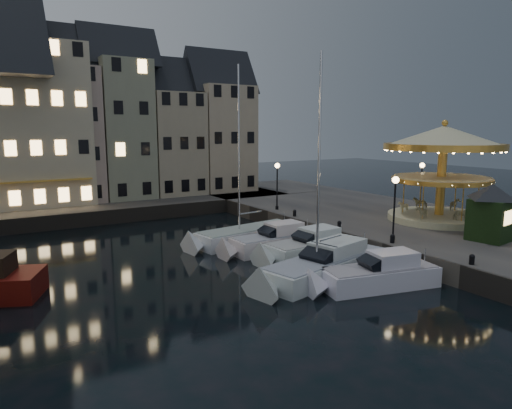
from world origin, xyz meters
TOP-DOWN VIEW (x-y plane):
  - ground at (0.00, 0.00)m, footprint 160.00×160.00m
  - quay_east at (14.00, 6.00)m, footprint 16.00×56.00m
  - quay_north at (-8.00, 28.00)m, footprint 44.00×12.00m
  - quaywall_e at (6.00, 6.00)m, footprint 0.15×44.00m
  - quaywall_n at (-6.00, 22.00)m, footprint 48.00×0.15m
  - streetlamp_b at (7.20, 1.00)m, footprint 0.44×0.44m
  - streetlamp_c at (7.20, 14.50)m, footprint 0.44×0.44m
  - streetlamp_d at (18.50, 8.00)m, footprint 0.44×0.44m
  - bollard_a at (6.60, -5.00)m, footprint 0.30×0.30m
  - bollard_b at (6.60, 0.50)m, footprint 0.30×0.30m
  - bollard_c at (6.60, 5.50)m, footprint 0.30×0.30m
  - bollard_d at (6.60, 11.00)m, footprint 0.30×0.30m
  - townhouse_nc at (-8.00, 30.00)m, footprint 6.82×8.00m
  - townhouse_nd at (-2.25, 30.00)m, footprint 5.50×8.00m
  - townhouse_ne at (3.20, 30.00)m, footprint 6.16×8.00m
  - townhouse_nf at (9.25, 30.00)m, footprint 6.82×8.00m
  - motorboat_b at (2.04, -2.34)m, footprint 7.50×3.62m
  - motorboat_c at (0.84, 0.47)m, footprint 10.02×4.71m
  - motorboat_d at (2.51, 4.15)m, footprint 7.33×2.76m
  - motorboat_e at (1.43, 6.77)m, footprint 7.47×2.31m
  - motorboat_f at (0.83, 9.74)m, footprint 9.35×3.53m
  - carousel at (15.34, 3.63)m, footprint 8.99×8.99m
  - ticket_kiosk at (12.48, -2.32)m, footprint 3.59×3.59m

SIDE VIEW (x-z plane):
  - ground at x=0.00m, z-range 0.00..0.00m
  - motorboat_f at x=0.83m, z-range -5.65..6.71m
  - motorboat_d at x=2.51m, z-range -0.44..1.71m
  - motorboat_b at x=2.04m, z-range -0.44..1.71m
  - motorboat_e at x=1.43m, z-range -0.44..1.71m
  - quay_east at x=14.00m, z-range 0.00..1.30m
  - quay_north at x=-8.00m, z-range 0.00..1.30m
  - quaywall_e at x=6.00m, z-range 0.00..1.30m
  - quaywall_n at x=-6.00m, z-range 0.00..1.30m
  - motorboat_c at x=0.84m, z-range -5.97..7.33m
  - bollard_a at x=6.60m, z-range 1.32..1.89m
  - bollard_b at x=6.60m, z-range 1.32..1.89m
  - bollard_c at x=6.60m, z-range 1.32..1.89m
  - bollard_d at x=6.60m, z-range 1.32..1.89m
  - ticket_kiosk at x=12.48m, z-range 1.70..5.91m
  - streetlamp_b at x=7.20m, z-range 1.93..6.10m
  - streetlamp_c at x=7.20m, z-range 1.93..6.10m
  - streetlamp_d at x=18.50m, z-range 1.93..6.10m
  - carousel at x=15.34m, z-range 2.55..10.41m
  - townhouse_ne at x=3.20m, z-range 1.38..14.18m
  - townhouse_nf at x=9.25m, z-range 1.38..15.18m
  - townhouse_nc at x=-8.00m, z-range 1.38..16.18m
  - townhouse_nd at x=-2.25m, z-range 1.38..17.18m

